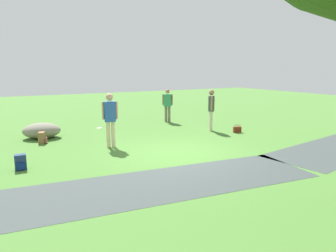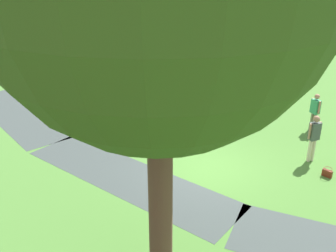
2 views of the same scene
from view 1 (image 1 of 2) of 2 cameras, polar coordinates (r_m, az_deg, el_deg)
name	(u,v)px [view 1 (image 1 of 2)]	position (r m, az deg, el deg)	size (l,w,h in m)	color
ground_plane	(179,154)	(9.51, 2.10, -5.18)	(48.00, 48.00, 0.00)	#487A32
footpath_segment_mid	(151,185)	(7.05, -3.10, -10.94)	(8.18, 2.92, 0.01)	#3B4342
lawn_boulder	(42,131)	(12.47, -22.41, -0.80)	(1.59, 1.37, 0.58)	gray
woman_with_handbag	(211,107)	(12.91, 8.02, 3.50)	(0.40, 0.45, 1.73)	beige
man_near_boulder	(110,116)	(10.27, -10.70, 1.84)	(0.50, 0.33, 1.79)	beige
passerby_on_path	(168,103)	(14.92, -0.08, 4.25)	(0.43, 0.41, 1.60)	#75705C
handbag_on_grass	(237,129)	(12.88, 12.73, -0.57)	(0.34, 0.34, 0.31)	maroon
backpack_by_boulder	(42,138)	(11.62, -22.32, -2.07)	(0.33, 0.33, 0.40)	brown
spare_backpack_on_lawn	(21,162)	(8.89, -25.71, -6.10)	(0.29, 0.27, 0.40)	navy
frisbee_on_grass	(99,128)	(13.79, -12.64, -0.38)	(0.22, 0.22, 0.02)	white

